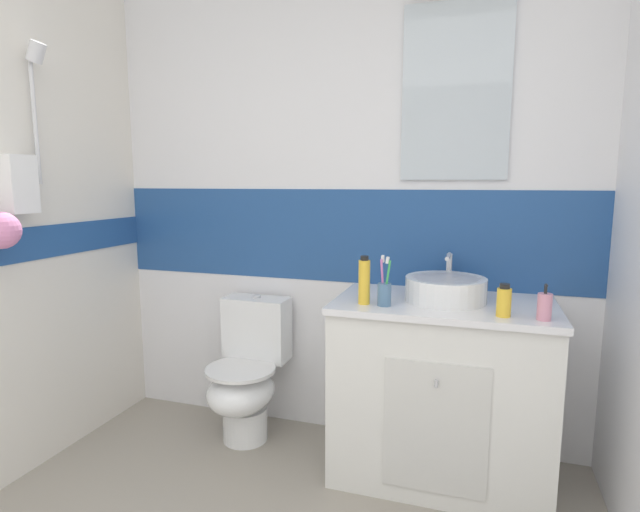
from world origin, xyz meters
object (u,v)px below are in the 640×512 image
toothbrush_cup (384,292)px  lotion_bottle_short (504,301)px  sink_basin (446,288)px  soap_dispenser (545,306)px  shampoo_bottle_tall (364,281)px  toilet (247,374)px

toothbrush_cup → lotion_bottle_short: 0.49m
sink_basin → toothbrush_cup: size_ratio=1.83×
soap_dispenser → sink_basin: bearing=152.1°
toothbrush_cup → shampoo_bottle_tall: toothbrush_cup is taller
lotion_bottle_short → soap_dispenser: bearing=-2.1°
soap_dispenser → shampoo_bottle_tall: size_ratio=0.68×
soap_dispenser → shampoo_bottle_tall: bearing=177.1°
sink_basin → lotion_bottle_short: bearing=-39.8°
sink_basin → lotion_bottle_short: 0.32m
toothbrush_cup → sink_basin: bearing=35.3°
shampoo_bottle_tall → lotion_bottle_short: bearing=-3.1°
sink_basin → soap_dispenser: sink_basin is taller
toilet → soap_dispenser: soap_dispenser is taller
sink_basin → toilet: sink_basin is taller
toothbrush_cup → soap_dispenser: bearing=-2.8°
shampoo_bottle_tall → toothbrush_cup: bearing=-3.7°
toilet → toothbrush_cup: 0.98m
sink_basin → toilet: (-1.03, 0.03, -0.55)m
soap_dispenser → lotion_bottle_short: soap_dispenser is taller
sink_basin → toothbrush_cup: (-0.25, -0.18, 0.00)m
soap_dispenser → lotion_bottle_short: bearing=177.9°
toilet → soap_dispenser: bearing=-9.6°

